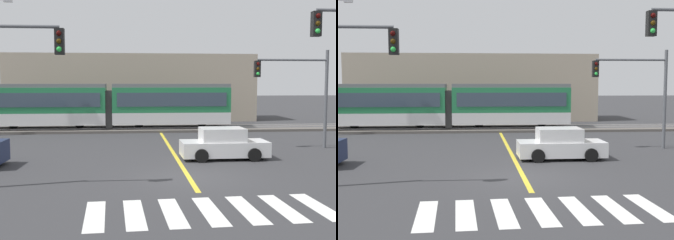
% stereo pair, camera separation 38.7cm
% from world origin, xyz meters
% --- Properties ---
extents(ground_plane, '(200.00, 200.00, 0.00)m').
position_xyz_m(ground_plane, '(0.00, 0.00, 0.00)').
color(ground_plane, '#333335').
extents(track_bed, '(120.00, 4.00, 0.18)m').
position_xyz_m(track_bed, '(0.00, 16.60, 0.09)').
color(track_bed, '#56514C').
rests_on(track_bed, ground).
extents(rail_near, '(120.00, 0.08, 0.10)m').
position_xyz_m(rail_near, '(0.00, 15.88, 0.23)').
color(rail_near, '#939399').
rests_on(rail_near, track_bed).
extents(rail_far, '(120.00, 0.08, 0.10)m').
position_xyz_m(rail_far, '(0.00, 17.32, 0.23)').
color(rail_far, '#939399').
rests_on(rail_far, track_bed).
extents(light_rail_tram, '(18.50, 2.64, 3.43)m').
position_xyz_m(light_rail_tram, '(-3.83, 16.59, 2.05)').
color(light_rail_tram, silver).
rests_on(light_rail_tram, track_bed).
extents(crosswalk_stripe_0, '(0.68, 2.82, 0.01)m').
position_xyz_m(crosswalk_stripe_0, '(-3.30, -4.47, 0.00)').
color(crosswalk_stripe_0, silver).
rests_on(crosswalk_stripe_0, ground).
extents(crosswalk_stripe_1, '(0.68, 2.82, 0.01)m').
position_xyz_m(crosswalk_stripe_1, '(-2.20, -4.42, 0.00)').
color(crosswalk_stripe_1, silver).
rests_on(crosswalk_stripe_1, ground).
extents(crosswalk_stripe_2, '(0.68, 2.82, 0.01)m').
position_xyz_m(crosswalk_stripe_2, '(-1.10, -4.37, 0.00)').
color(crosswalk_stripe_2, silver).
rests_on(crosswalk_stripe_2, ground).
extents(crosswalk_stripe_3, '(0.68, 2.82, 0.01)m').
position_xyz_m(crosswalk_stripe_3, '(0.00, -4.33, 0.00)').
color(crosswalk_stripe_3, silver).
rests_on(crosswalk_stripe_3, ground).
extents(crosswalk_stripe_4, '(0.68, 2.82, 0.01)m').
position_xyz_m(crosswalk_stripe_4, '(1.10, -4.28, 0.00)').
color(crosswalk_stripe_4, silver).
rests_on(crosswalk_stripe_4, ground).
extents(crosswalk_stripe_5, '(0.68, 2.82, 0.01)m').
position_xyz_m(crosswalk_stripe_5, '(2.20, -4.23, 0.00)').
color(crosswalk_stripe_5, silver).
rests_on(crosswalk_stripe_5, ground).
extents(crosswalk_stripe_6, '(0.68, 2.82, 0.01)m').
position_xyz_m(crosswalk_stripe_6, '(3.30, -4.19, 0.00)').
color(crosswalk_stripe_6, silver).
rests_on(crosswalk_stripe_6, ground).
extents(lane_centre_line, '(0.20, 16.93, 0.01)m').
position_xyz_m(lane_centre_line, '(0.00, 6.14, 0.00)').
color(lane_centre_line, gold).
rests_on(lane_centre_line, ground).
extents(sedan_crossing, '(4.21, 1.95, 1.52)m').
position_xyz_m(sedan_crossing, '(2.26, 3.86, 0.70)').
color(sedan_crossing, silver).
rests_on(sedan_crossing, ground).
extents(traffic_light_mid_right, '(4.25, 0.38, 5.52)m').
position_xyz_m(traffic_light_mid_right, '(7.22, 6.68, 3.64)').
color(traffic_light_mid_right, '#515459').
rests_on(traffic_light_mid_right, ground).
extents(building_backdrop_far, '(23.61, 6.00, 6.39)m').
position_xyz_m(building_backdrop_far, '(-1.99, 25.97, 3.20)').
color(building_backdrop_far, tan).
rests_on(building_backdrop_far, ground).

